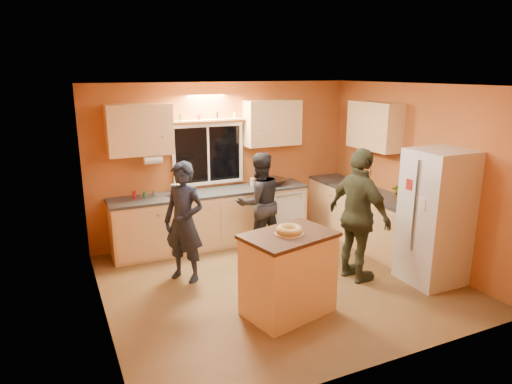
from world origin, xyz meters
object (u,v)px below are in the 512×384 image
person_center (259,203)px  person_right (359,216)px  person_left (184,222)px  refrigerator (436,217)px  island (288,273)px

person_center → person_right: person_right is taller
person_left → person_right: (2.11, -0.97, 0.09)m
person_center → person_right: size_ratio=0.87×
refrigerator → person_right: (-0.89, 0.46, 0.01)m
person_center → person_right: (0.76, -1.49, 0.12)m
person_left → person_right: person_right is taller
person_left → person_center: (1.35, 0.52, -0.03)m
island → person_right: bearing=4.4°
refrigerator → person_center: size_ratio=1.14×
refrigerator → person_right: 1.00m
person_right → refrigerator: bearing=-124.9°
person_left → person_right: bearing=25.4°
refrigerator → island: size_ratio=1.57×
island → person_left: size_ratio=0.70×
person_center → island: bearing=72.9°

